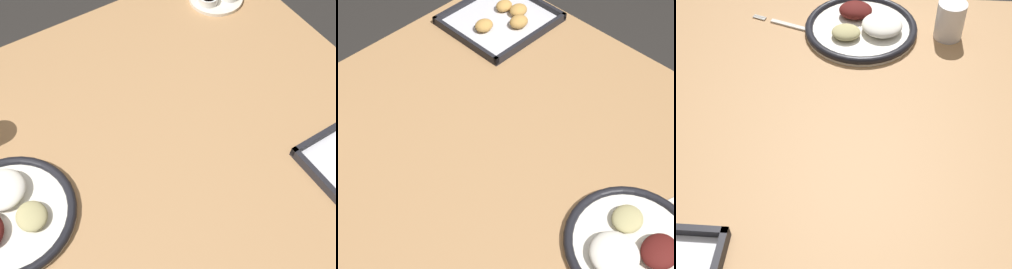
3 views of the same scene
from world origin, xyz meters
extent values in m
cube|color=#AD7F51|center=(0.00, 0.00, 0.76)|extent=(1.01, 1.08, 0.03)
cylinder|color=#AD7F51|center=(0.45, 0.49, 0.37)|extent=(0.06, 0.06, 0.75)
cylinder|color=white|center=(-0.02, -0.38, 0.78)|extent=(0.28, 0.28, 0.01)
torus|color=black|center=(-0.02, -0.38, 0.79)|extent=(0.28, 0.28, 0.02)
ellipsoid|color=white|center=(-0.07, -0.37, 0.81)|extent=(0.10, 0.10, 0.03)
ellipsoid|color=#511614|center=(-0.01, -0.43, 0.81)|extent=(0.08, 0.07, 0.03)
ellipsoid|color=tan|center=(0.01, -0.34, 0.80)|extent=(0.07, 0.06, 0.02)
cube|color=silver|center=(0.13, -0.38, 0.78)|extent=(0.16, 0.06, 0.00)
cube|color=black|center=(0.32, 0.35, 0.78)|extent=(0.30, 0.28, 0.01)
cube|color=silver|center=(0.32, 0.35, 0.78)|extent=(0.28, 0.26, 0.00)
cube|color=black|center=(0.32, 0.22, 0.79)|extent=(0.30, 0.01, 0.02)
cube|color=black|center=(0.32, 0.48, 0.79)|extent=(0.30, 0.01, 0.02)
cube|color=black|center=(0.17, 0.35, 0.79)|extent=(0.01, 0.28, 0.02)
ellipsoid|color=#C18E47|center=(0.37, 0.38, 0.80)|extent=(0.05, 0.05, 0.03)
ellipsoid|color=#C18E47|center=(0.34, 0.29, 0.80)|extent=(0.06, 0.05, 0.03)
ellipsoid|color=#C18E47|center=(0.25, 0.35, 0.80)|extent=(0.06, 0.05, 0.03)
ellipsoid|color=#C18E47|center=(0.38, 0.33, 0.80)|extent=(0.06, 0.05, 0.03)
camera|label=1|loc=(0.50, -0.32, 1.67)|focal=50.00mm
camera|label=2|loc=(-0.51, -0.50, 1.66)|focal=50.00mm
camera|label=3|loc=(-0.05, 0.60, 1.48)|focal=50.00mm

